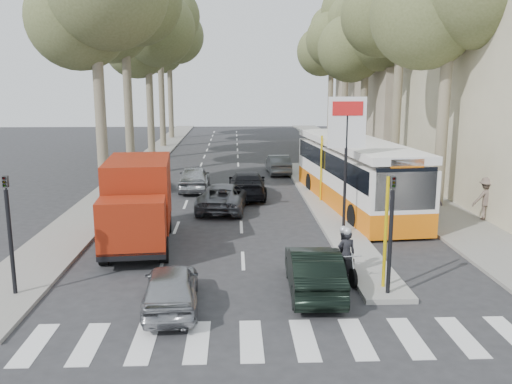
# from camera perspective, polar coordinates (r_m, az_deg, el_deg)

# --- Properties ---
(ground) EXTENTS (120.00, 120.00, 0.00)m
(ground) POSITION_cam_1_polar(r_m,az_deg,el_deg) (17.34, 1.75, -9.33)
(ground) COLOR #28282B
(ground) RESTS_ON ground
(sidewalk_right) EXTENTS (3.20, 70.00, 0.12)m
(sidewalk_right) POSITION_cam_1_polar(r_m,az_deg,el_deg) (42.74, 10.97, 3.12)
(sidewalk_right) COLOR gray
(sidewalk_right) RESTS_ON ground
(median_left) EXTENTS (2.40, 64.00, 0.12)m
(median_left) POSITION_cam_1_polar(r_m,az_deg,el_deg) (45.10, -11.00, 3.55)
(median_left) COLOR gray
(median_left) RESTS_ON ground
(traffic_island) EXTENTS (1.50, 26.00, 0.16)m
(traffic_island) POSITION_cam_1_polar(r_m,az_deg,el_deg) (28.18, 6.79, -1.02)
(traffic_island) COLOR gray
(traffic_island) RESTS_ON ground
(building_far) EXTENTS (11.00, 20.00, 16.00)m
(building_far) POSITION_cam_1_polar(r_m,az_deg,el_deg) (52.89, 16.53, 13.07)
(building_far) COLOR #B7A88E
(building_far) RESTS_ON ground
(billboard) EXTENTS (1.50, 12.10, 5.60)m
(billboard) POSITION_cam_1_polar(r_m,az_deg,el_deg) (21.75, 9.48, 4.87)
(billboard) COLOR yellow
(billboard) RESTS_ON ground
(traffic_light_island) EXTENTS (0.16, 0.41, 3.60)m
(traffic_light_island) POSITION_cam_1_polar(r_m,az_deg,el_deg) (15.75, 14.08, -2.36)
(traffic_light_island) COLOR black
(traffic_light_island) RESTS_ON ground
(traffic_light_left) EXTENTS (0.16, 0.41, 3.60)m
(traffic_light_left) POSITION_cam_1_polar(r_m,az_deg,el_deg) (16.88, -24.64, -2.16)
(traffic_light_left) COLOR black
(traffic_light_left) RESTS_ON ground
(tree_l_b) EXTENTS (7.40, 7.20, 14.88)m
(tree_l_b) POSITION_cam_1_polar(r_m,az_deg,el_deg) (37.22, -13.53, 18.81)
(tree_l_b) COLOR #6B604C
(tree_l_b) RESTS_ON ground
(tree_l_c) EXTENTS (7.40, 7.20, 13.71)m
(tree_l_c) POSITION_cam_1_polar(r_m,az_deg,el_deg) (44.93, -11.19, 16.28)
(tree_l_c) COLOR #6B604C
(tree_l_c) RESTS_ON ground
(tree_l_d) EXTENTS (7.40, 7.20, 15.66)m
(tree_l_d) POSITION_cam_1_polar(r_m,az_deg,el_deg) (52.99, -10.01, 17.44)
(tree_l_d) COLOR #6B604C
(tree_l_d) RESTS_ON ground
(tree_l_e) EXTENTS (7.40, 7.20, 14.49)m
(tree_l_e) POSITION_cam_1_polar(r_m,az_deg,el_deg) (60.82, -9.04, 15.71)
(tree_l_e) COLOR #6B604C
(tree_l_e) RESTS_ON ground
(tree_r_c) EXTENTS (7.40, 7.20, 13.32)m
(tree_r_c) POSITION_cam_1_polar(r_m,az_deg,el_deg) (43.62, 11.69, 15.95)
(tree_r_c) COLOR #6B604C
(tree_r_c) RESTS_ON ground
(tree_r_d) EXTENTS (7.40, 7.20, 14.88)m
(tree_r_d) POSITION_cam_1_polar(r_m,az_deg,el_deg) (51.55, 9.66, 16.85)
(tree_r_d) COLOR #6B604C
(tree_r_d) RESTS_ON ground
(tree_r_e) EXTENTS (7.40, 7.20, 14.10)m
(tree_r_e) POSITION_cam_1_polar(r_m,az_deg,el_deg) (59.34, 8.11, 15.51)
(tree_r_e) COLOR #6B604C
(tree_r_e) RESTS_ON ground
(silver_hatchback) EXTENTS (1.72, 3.78, 1.26)m
(silver_hatchback) POSITION_cam_1_polar(r_m,az_deg,el_deg) (15.31, -8.92, -9.84)
(silver_hatchback) COLOR #92949A
(silver_hatchback) RESTS_ON ground
(dark_hatchback) EXTENTS (1.57, 4.22, 1.38)m
(dark_hatchback) POSITION_cam_1_polar(r_m,az_deg,el_deg) (16.32, 6.07, -8.17)
(dark_hatchback) COLOR black
(dark_hatchback) RESTS_ON ground
(queue_car_a) EXTENTS (2.75, 4.98, 1.32)m
(queue_car_a) POSITION_cam_1_polar(r_m,az_deg,el_deg) (26.49, -3.41, -0.49)
(queue_car_a) COLOR #4F5157
(queue_car_a) RESTS_ON ground
(queue_car_b) EXTENTS (2.00, 4.91, 1.42)m
(queue_car_b) POSITION_cam_1_polar(r_m,az_deg,el_deg) (29.38, -0.94, 0.83)
(queue_car_b) COLOR black
(queue_car_b) RESTS_ON ground
(queue_car_c) EXTENTS (1.76, 4.25, 1.44)m
(queue_car_c) POSITION_cam_1_polar(r_m,az_deg,el_deg) (31.33, -6.52, 1.45)
(queue_car_c) COLOR #9EA1A5
(queue_car_c) RESTS_ON ground
(queue_car_d) EXTENTS (1.56, 4.02, 1.31)m
(queue_car_d) POSITION_cam_1_polar(r_m,az_deg,el_deg) (36.89, 2.36, 2.93)
(queue_car_d) COLOR #474B4F
(queue_car_d) RESTS_ON ground
(queue_car_e) EXTENTS (1.95, 4.14, 1.17)m
(queue_car_e) POSITION_cam_1_polar(r_m,az_deg,el_deg) (32.15, -11.44, 1.31)
(queue_car_e) COLOR black
(queue_car_e) RESTS_ON ground
(red_truck) EXTENTS (2.81, 6.27, 3.25)m
(red_truck) POSITION_cam_1_polar(r_m,az_deg,el_deg) (21.05, -12.32, -0.95)
(red_truck) COLOR black
(red_truck) RESTS_ON ground
(city_bus) EXTENTS (4.01, 13.05, 3.38)m
(city_bus) POSITION_cam_1_polar(r_m,az_deg,el_deg) (27.52, 10.28, 2.18)
(city_bus) COLOR orange
(city_bus) RESTS_ON ground
(motorcycle) EXTENTS (0.77, 2.01, 1.71)m
(motorcycle) POSITION_cam_1_polar(r_m,az_deg,el_deg) (17.62, 9.31, -6.45)
(motorcycle) COLOR black
(motorcycle) RESTS_ON ground
(pedestrian_near) EXTENTS (1.17, 1.05, 1.82)m
(pedestrian_near) POSITION_cam_1_polar(r_m,az_deg,el_deg) (24.47, 17.78, -1.15)
(pedestrian_near) COLOR #3D324B
(pedestrian_near) RESTS_ON sidewalk_right
(pedestrian_far) EXTENTS (1.29, 0.68, 1.91)m
(pedestrian_far) POSITION_cam_1_polar(r_m,az_deg,el_deg) (26.13, 23.07, -0.64)
(pedestrian_far) COLOR #68584E
(pedestrian_far) RESTS_ON sidewalk_right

